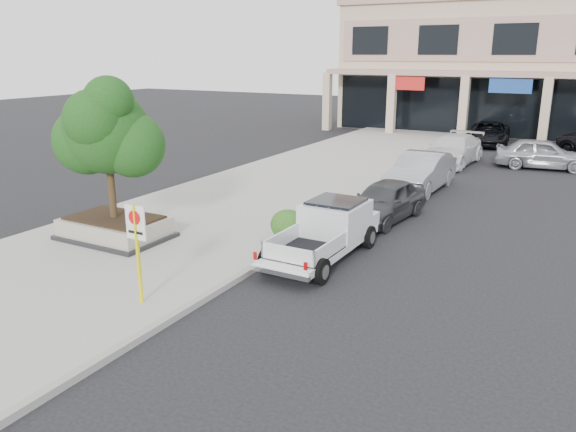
{
  "coord_description": "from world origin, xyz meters",
  "views": [
    {
      "loc": [
        6.03,
        -11.72,
        5.62
      ],
      "look_at": [
        -1.26,
        1.5,
        1.22
      ],
      "focal_mm": 35.0,
      "sensor_mm": 36.0,
      "label": 1
    }
  ],
  "objects_px": {
    "curb_car_b": "(421,172)",
    "planter": "(115,228)",
    "planter_tree": "(114,131)",
    "curb_car_c": "(452,150)",
    "no_parking_sign": "(137,241)",
    "curb_car_a": "(385,201)",
    "curb_car_d": "(489,133)",
    "pickup_truck": "(322,233)",
    "lot_car_a": "(543,154)"
  },
  "relations": [
    {
      "from": "curb_car_b",
      "to": "curb_car_a",
      "type": "bearing_deg",
      "value": -85.97
    },
    {
      "from": "pickup_truck",
      "to": "curb_car_a",
      "type": "relative_size",
      "value": 1.19
    },
    {
      "from": "curb_car_b",
      "to": "planter_tree",
      "type": "bearing_deg",
      "value": -116.75
    },
    {
      "from": "lot_car_a",
      "to": "pickup_truck",
      "type": "bearing_deg",
      "value": 159.22
    },
    {
      "from": "lot_car_a",
      "to": "curb_car_b",
      "type": "bearing_deg",
      "value": 144.9
    },
    {
      "from": "pickup_truck",
      "to": "curb_car_c",
      "type": "relative_size",
      "value": 0.93
    },
    {
      "from": "planter_tree",
      "to": "curb_car_c",
      "type": "distance_m",
      "value": 18.73
    },
    {
      "from": "no_parking_sign",
      "to": "curb_car_a",
      "type": "distance_m",
      "value": 9.78
    },
    {
      "from": "curb_car_b",
      "to": "planter",
      "type": "bearing_deg",
      "value": -116.94
    },
    {
      "from": "pickup_truck",
      "to": "lot_car_a",
      "type": "height_order",
      "value": "pickup_truck"
    },
    {
      "from": "planter_tree",
      "to": "curb_car_d",
      "type": "bearing_deg",
      "value": 75.8
    },
    {
      "from": "curb_car_c",
      "to": "pickup_truck",
      "type": "bearing_deg",
      "value": -85.2
    },
    {
      "from": "planter",
      "to": "curb_car_b",
      "type": "xyz_separation_m",
      "value": [
        6.25,
        11.16,
        0.32
      ]
    },
    {
      "from": "no_parking_sign",
      "to": "lot_car_a",
      "type": "xyz_separation_m",
      "value": [
        6.32,
        21.86,
        -0.87
      ]
    },
    {
      "from": "curb_car_c",
      "to": "planter_tree",
      "type": "bearing_deg",
      "value": -104.2
    },
    {
      "from": "curb_car_c",
      "to": "lot_car_a",
      "type": "height_order",
      "value": "lot_car_a"
    },
    {
      "from": "curb_car_c",
      "to": "curb_car_d",
      "type": "distance_m",
      "value": 7.7
    },
    {
      "from": "planter_tree",
      "to": "no_parking_sign",
      "type": "distance_m",
      "value": 5.33
    },
    {
      "from": "pickup_truck",
      "to": "planter",
      "type": "bearing_deg",
      "value": -163.03
    },
    {
      "from": "planter_tree",
      "to": "no_parking_sign",
      "type": "relative_size",
      "value": 1.74
    },
    {
      "from": "planter_tree",
      "to": "pickup_truck",
      "type": "bearing_deg",
      "value": 14.93
    },
    {
      "from": "curb_car_c",
      "to": "curb_car_d",
      "type": "bearing_deg",
      "value": 90.86
    },
    {
      "from": "curb_car_d",
      "to": "curb_car_b",
      "type": "bearing_deg",
      "value": -97.56
    },
    {
      "from": "no_parking_sign",
      "to": "curb_car_a",
      "type": "relative_size",
      "value": 0.56
    },
    {
      "from": "curb_car_a",
      "to": "curb_car_b",
      "type": "height_order",
      "value": "curb_car_b"
    },
    {
      "from": "pickup_truck",
      "to": "curb_car_c",
      "type": "bearing_deg",
      "value": 91.41
    },
    {
      "from": "no_parking_sign",
      "to": "curb_car_c",
      "type": "distance_m",
      "value": 20.97
    },
    {
      "from": "planter_tree",
      "to": "curb_car_d",
      "type": "height_order",
      "value": "planter_tree"
    },
    {
      "from": "no_parking_sign",
      "to": "planter_tree",
      "type": "bearing_deg",
      "value": 139.43
    },
    {
      "from": "curb_car_a",
      "to": "curb_car_c",
      "type": "relative_size",
      "value": 0.78
    },
    {
      "from": "planter_tree",
      "to": "lot_car_a",
      "type": "height_order",
      "value": "planter_tree"
    },
    {
      "from": "curb_car_a",
      "to": "curb_car_b",
      "type": "distance_m",
      "value": 4.86
    },
    {
      "from": "no_parking_sign",
      "to": "curb_car_a",
      "type": "bearing_deg",
      "value": 75.46
    },
    {
      "from": "pickup_truck",
      "to": "curb_car_a",
      "type": "xyz_separation_m",
      "value": [
        0.23,
        4.54,
        -0.07
      ]
    },
    {
      "from": "planter_tree",
      "to": "curb_car_a",
      "type": "xyz_separation_m",
      "value": [
        6.26,
        6.15,
        -2.72
      ]
    },
    {
      "from": "curb_car_b",
      "to": "lot_car_a",
      "type": "relative_size",
      "value": 1.08
    },
    {
      "from": "curb_car_c",
      "to": "curb_car_d",
      "type": "height_order",
      "value": "curb_car_c"
    },
    {
      "from": "curb_car_a",
      "to": "planter",
      "type": "bearing_deg",
      "value": -128.37
    },
    {
      "from": "curb_car_d",
      "to": "curb_car_c",
      "type": "bearing_deg",
      "value": -100.0
    },
    {
      "from": "no_parking_sign",
      "to": "curb_car_b",
      "type": "xyz_separation_m",
      "value": [
        2.3,
        14.27,
        -0.83
      ]
    },
    {
      "from": "curb_car_b",
      "to": "curb_car_c",
      "type": "distance_m",
      "value": 6.58
    },
    {
      "from": "no_parking_sign",
      "to": "curb_car_a",
      "type": "height_order",
      "value": "no_parking_sign"
    },
    {
      "from": "curb_car_b",
      "to": "curb_car_d",
      "type": "xyz_separation_m",
      "value": [
        0.27,
        14.26,
        -0.07
      ]
    },
    {
      "from": "planter_tree",
      "to": "curb_car_c",
      "type": "relative_size",
      "value": 0.76
    },
    {
      "from": "no_parking_sign",
      "to": "lot_car_a",
      "type": "relative_size",
      "value": 0.51
    },
    {
      "from": "planter_tree",
      "to": "curb_car_c",
      "type": "height_order",
      "value": "planter_tree"
    },
    {
      "from": "curb_car_a",
      "to": "no_parking_sign",
      "type": "bearing_deg",
      "value": -97.49
    },
    {
      "from": "planter",
      "to": "curb_car_b",
      "type": "height_order",
      "value": "curb_car_b"
    },
    {
      "from": "pickup_truck",
      "to": "lot_car_a",
      "type": "relative_size",
      "value": 1.08
    },
    {
      "from": "planter",
      "to": "curb_car_b",
      "type": "distance_m",
      "value": 12.8
    }
  ]
}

